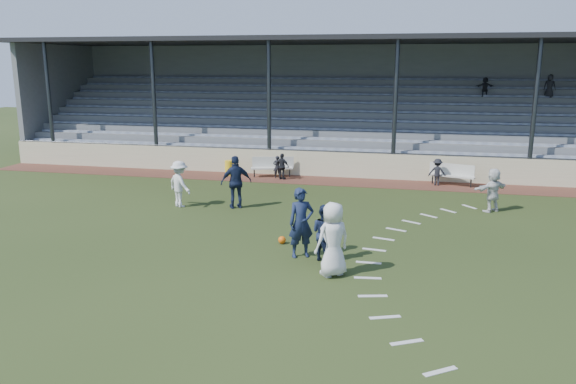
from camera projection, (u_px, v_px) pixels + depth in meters
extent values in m
plane|color=#263315|center=(269.00, 255.00, 16.13)|extent=(90.00, 90.00, 0.00)
cube|color=#4F2A1F|center=(326.00, 181.00, 26.10)|extent=(34.00, 2.00, 0.02)
cube|color=beige|center=(329.00, 164.00, 26.97)|extent=(34.00, 0.18, 1.20)
cube|color=beige|center=(272.00, 168.00, 26.85)|extent=(2.03, 0.92, 0.06)
cube|color=beige|center=(273.00, 162.00, 27.00)|extent=(1.94, 0.59, 0.54)
cylinder|color=#2F3237|center=(254.00, 173.00, 26.86)|extent=(0.06, 0.06, 0.40)
cylinder|color=#2F3237|center=(290.00, 173.00, 26.94)|extent=(0.06, 0.06, 0.40)
cube|color=beige|center=(452.00, 176.00, 25.00)|extent=(2.03, 0.97, 0.06)
cube|color=beige|center=(452.00, 170.00, 25.16)|extent=(1.93, 0.64, 0.54)
cylinder|color=#2F3237|center=(432.00, 179.00, 25.47)|extent=(0.06, 0.06, 0.40)
cylinder|color=#2F3237|center=(471.00, 183.00, 24.65)|extent=(0.06, 0.06, 0.40)
cylinder|color=yellow|center=(229.00, 168.00, 27.32)|extent=(0.45, 0.45, 0.71)
sphere|color=#E05D0D|center=(282.00, 240.00, 17.13)|extent=(0.24, 0.24, 0.24)
imported|color=silver|center=(333.00, 239.00, 14.41)|extent=(1.13, 1.10, 1.96)
imported|color=#16203C|center=(301.00, 223.00, 15.80)|extent=(0.87, 0.76, 2.00)
imported|color=#16203C|center=(324.00, 233.00, 15.57)|extent=(0.98, 0.93, 1.60)
imported|color=silver|center=(180.00, 184.00, 21.33)|extent=(1.32, 1.17, 1.77)
imported|color=#16203C|center=(236.00, 182.00, 21.12)|extent=(1.26, 1.00, 2.00)
imported|color=silver|center=(493.00, 190.00, 20.65)|extent=(1.48, 1.34, 1.63)
imported|color=black|center=(277.00, 167.00, 26.63)|extent=(0.45, 0.37, 1.07)
imported|color=black|center=(282.00, 166.00, 26.27)|extent=(0.78, 0.52, 1.23)
imported|color=black|center=(437.00, 172.00, 25.03)|extent=(0.82, 0.52, 1.20)
cube|color=slate|center=(331.00, 163.00, 27.49)|extent=(34.00, 0.80, 1.20)
cube|color=#8692A2|center=(331.00, 149.00, 27.44)|extent=(33.00, 0.28, 0.10)
cube|color=slate|center=(333.00, 156.00, 28.20)|extent=(34.00, 0.80, 1.60)
cube|color=#8692A2|center=(334.00, 139.00, 28.11)|extent=(33.00, 0.28, 0.10)
cube|color=slate|center=(336.00, 150.00, 28.92)|extent=(34.00, 0.80, 2.00)
cube|color=#8692A2|center=(336.00, 129.00, 28.77)|extent=(33.00, 0.28, 0.10)
cube|color=slate|center=(338.00, 144.00, 29.63)|extent=(34.00, 0.80, 2.40)
cube|color=#8692A2|center=(338.00, 120.00, 29.44)|extent=(33.00, 0.28, 0.10)
cube|color=slate|center=(340.00, 138.00, 30.35)|extent=(34.00, 0.80, 2.80)
cube|color=#8692A2|center=(341.00, 111.00, 30.11)|extent=(33.00, 0.28, 0.10)
cube|color=slate|center=(342.00, 132.00, 31.06)|extent=(34.00, 0.80, 3.20)
cube|color=#8692A2|center=(343.00, 102.00, 30.78)|extent=(33.00, 0.28, 0.10)
cube|color=slate|center=(344.00, 127.00, 31.78)|extent=(34.00, 0.80, 3.60)
cube|color=#8692A2|center=(345.00, 94.00, 31.45)|extent=(33.00, 0.28, 0.10)
cube|color=slate|center=(345.00, 122.00, 32.49)|extent=(34.00, 0.80, 4.00)
cube|color=#8692A2|center=(346.00, 86.00, 32.12)|extent=(33.00, 0.28, 0.10)
cube|color=slate|center=(347.00, 117.00, 33.21)|extent=(34.00, 0.80, 4.40)
cube|color=#8692A2|center=(348.00, 79.00, 32.79)|extent=(33.00, 0.28, 0.10)
cube|color=slate|center=(349.00, 100.00, 33.55)|extent=(34.00, 0.40, 6.40)
cube|color=slate|center=(62.00, 99.00, 33.73)|extent=(0.30, 7.80, 6.40)
cube|color=black|center=(342.00, 40.00, 29.09)|extent=(34.60, 9.00, 0.22)
cylinder|color=#2F3237|center=(50.00, 104.00, 29.66)|extent=(0.20, 0.20, 6.50)
cylinder|color=#2F3237|center=(154.00, 106.00, 28.38)|extent=(0.20, 0.20, 6.50)
cylinder|color=#2F3237|center=(269.00, 108.00, 27.10)|extent=(0.20, 0.20, 6.50)
cylinder|color=#2F3237|center=(395.00, 110.00, 25.82)|extent=(0.20, 0.20, 6.50)
cylinder|color=#2F3237|center=(534.00, 113.00, 24.54)|extent=(0.20, 0.20, 6.50)
cylinder|color=#2F3237|center=(329.00, 151.00, 26.82)|extent=(34.00, 0.05, 0.05)
imported|color=black|center=(550.00, 86.00, 29.00)|extent=(0.69, 0.58, 1.20)
imported|color=black|center=(485.00, 87.00, 29.70)|extent=(0.99, 0.47, 1.03)
cube|color=silver|center=(469.00, 207.00, 21.48)|extent=(0.54, 0.61, 0.01)
cube|color=silver|center=(448.00, 211.00, 20.91)|extent=(0.59, 0.56, 0.01)
cube|color=silver|center=(429.00, 216.00, 20.23)|extent=(0.64, 0.51, 0.01)
cube|color=silver|center=(411.00, 222.00, 19.44)|extent=(0.67, 0.44, 0.01)
cube|color=silver|center=(396.00, 230.00, 18.56)|extent=(0.70, 0.37, 0.01)
cube|color=silver|center=(384.00, 239.00, 17.60)|extent=(0.71, 0.29, 0.01)
cube|color=silver|center=(374.00, 250.00, 16.59)|extent=(0.71, 0.21, 0.01)
cube|color=silver|center=(369.00, 263.00, 15.52)|extent=(0.70, 0.12, 0.01)
cube|color=silver|center=(368.00, 278.00, 14.42)|extent=(0.71, 0.21, 0.01)
cube|color=silver|center=(373.00, 296.00, 13.31)|extent=(0.71, 0.29, 0.01)
cube|color=silver|center=(385.00, 317.00, 12.21)|extent=(0.70, 0.37, 0.01)
cube|color=silver|center=(407.00, 342.00, 11.12)|extent=(0.67, 0.44, 0.01)
cube|color=silver|center=(440.00, 371.00, 10.08)|extent=(0.64, 0.51, 0.01)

